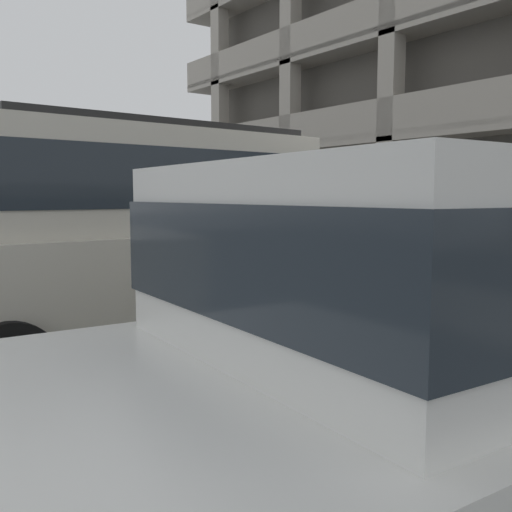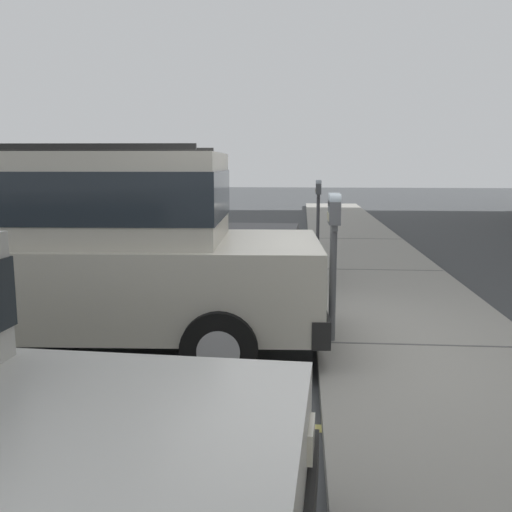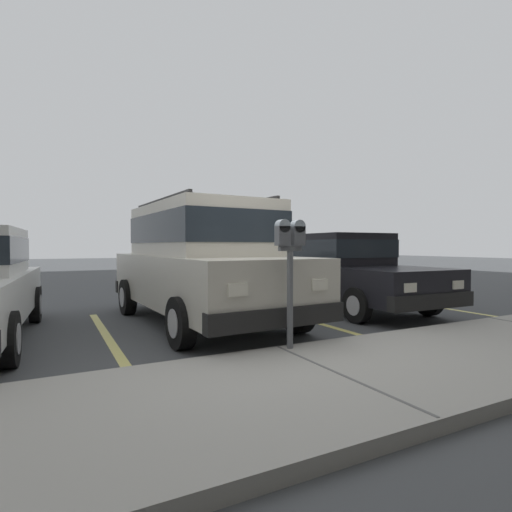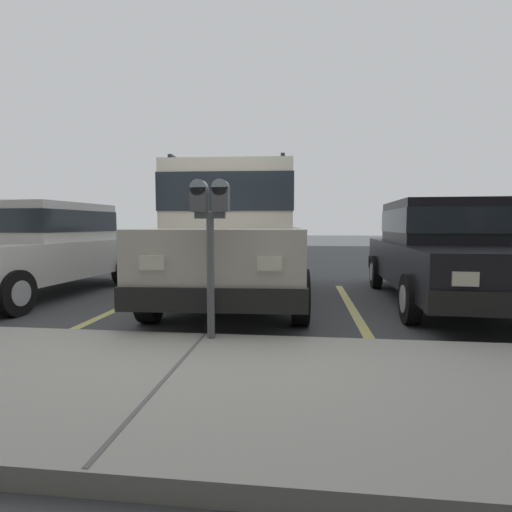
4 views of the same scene
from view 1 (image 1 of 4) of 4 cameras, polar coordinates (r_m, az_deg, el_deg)
The scene contains 8 objects.
ground_plane at distance 6.63m, azimuth 5.91°, elevation -6.91°, with size 80.00×80.00×0.10m.
sidewalk at distance 7.52m, azimuth 13.30°, elevation -4.63°, with size 40.00×2.20×0.12m.
parking_stall_lines at distance 4.55m, azimuth 6.58°, elevation -12.33°, with size 13.13×4.80×0.01m.
silver_suv at distance 5.21m, azimuth -11.39°, elevation 2.12°, with size 2.19×4.87×2.03m.
red_sedan at distance 8.13m, azimuth -21.97°, elevation 1.29°, with size 1.95×4.53×1.54m.
dark_hatchback at distance 2.54m, azimuth 21.07°, elevation -8.35°, with size 2.03×4.58×1.54m.
parking_meter_near at distance 6.77m, azimuth 7.73°, elevation 4.13°, with size 0.35×0.12×1.47m.
parking_meter_far at distance 12.31m, azimuth -13.75°, elevation 4.68°, with size 0.35×0.12×1.41m.
Camera 1 is at (4.78, -4.34, 1.44)m, focal length 40.00 mm.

